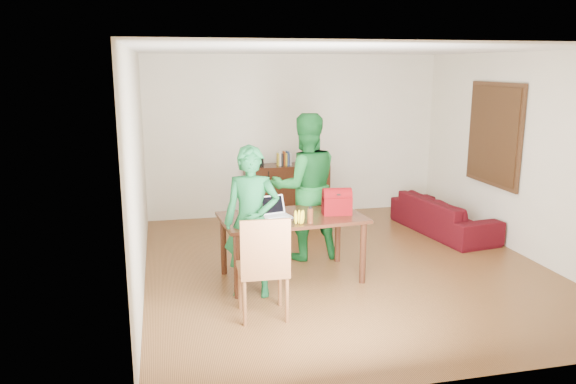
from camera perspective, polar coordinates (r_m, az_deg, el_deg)
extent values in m
cube|color=#432810|center=(7.33, 5.77, -7.88)|extent=(5.00, 5.50, 0.10)
cube|color=white|center=(6.86, 6.31, 14.57)|extent=(5.00, 5.50, 0.10)
cube|color=beige|center=(9.62, 0.63, 5.76)|extent=(5.00, 0.10, 2.70)
cube|color=beige|center=(4.47, 17.67, -3.14)|extent=(5.00, 0.10, 2.70)
cube|color=beige|center=(6.60, -15.44, 2.04)|extent=(0.10, 5.50, 2.70)
cube|color=beige|center=(8.14, 23.30, 3.43)|extent=(0.10, 5.50, 2.70)
cube|color=#3F2614|center=(8.64, 20.22, 5.51)|extent=(0.04, 1.28, 1.48)
cube|color=#482915|center=(8.62, 20.06, 5.51)|extent=(0.01, 1.18, 1.36)
cube|color=black|center=(9.45, -0.15, 0.10)|extent=(1.40, 0.45, 0.90)
cube|color=black|center=(9.26, -3.17, 3.09)|extent=(0.20, 0.14, 0.14)
cube|color=#AAACB4|center=(9.46, 2.51, 3.31)|extent=(0.24, 0.22, 0.14)
ellipsoid|color=#174196|center=(9.44, 2.52, 3.94)|extent=(0.14, 0.14, 0.07)
cube|color=black|center=(6.65, 0.38, -2.61)|extent=(1.74, 1.07, 0.04)
cylinder|color=black|center=(6.23, -5.20, -7.53)|extent=(0.07, 0.07, 0.74)
cylinder|color=black|center=(6.68, 7.62, -6.15)|extent=(0.07, 0.07, 0.74)
cylinder|color=black|center=(6.95, -6.57, -5.38)|extent=(0.07, 0.07, 0.74)
cylinder|color=black|center=(7.36, 5.07, -4.30)|extent=(0.07, 0.07, 0.74)
cube|color=brown|center=(5.75, -2.59, -7.85)|extent=(0.51, 0.49, 0.06)
cube|color=brown|center=(5.45, -2.29, -5.66)|extent=(0.49, 0.05, 0.56)
imported|color=#13562A|center=(6.18, -3.72, -3.06)|extent=(0.70, 0.56, 1.69)
imported|color=#145A21|center=(7.37, 1.77, 0.54)|extent=(0.96, 0.76, 1.93)
cube|color=white|center=(6.56, -1.18, -2.56)|extent=(0.38, 0.30, 0.02)
cube|color=black|center=(6.53, -1.18, -1.54)|extent=(0.35, 0.16, 0.21)
cylinder|color=#522412|center=(6.33, 2.27, -2.33)|extent=(0.08, 0.08, 0.19)
cube|color=#690707|center=(6.72, 4.98, -1.21)|extent=(0.36, 0.23, 0.25)
imported|color=#380710|center=(8.94, 15.52, -2.29)|extent=(0.99, 1.96, 0.55)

